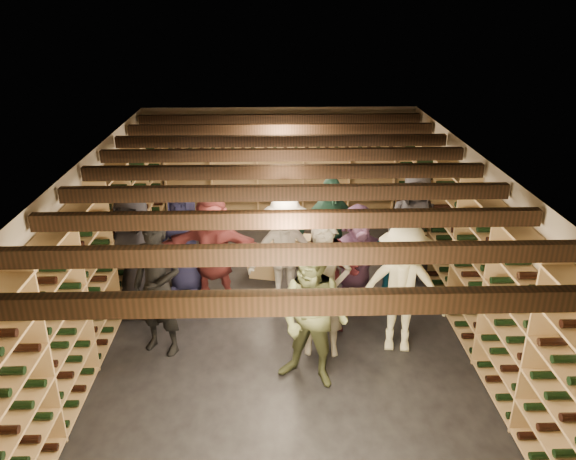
{
  "coord_description": "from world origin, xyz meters",
  "views": [
    {
      "loc": [
        -0.17,
        -7.28,
        4.45
      ],
      "look_at": [
        0.05,
        0.2,
        1.32
      ],
      "focal_mm": 35.0,
      "sensor_mm": 36.0,
      "label": 1
    }
  ],
  "objects_px": {
    "crate_loose": "(278,249)",
    "person_10": "(329,230)",
    "person_2": "(313,318)",
    "person_12": "(414,224)",
    "person_1": "(158,287)",
    "person_8": "(328,274)",
    "person_9": "(285,252)",
    "crate_stack_left": "(264,262)",
    "person_0": "(136,255)",
    "person_7": "(324,290)",
    "person_6": "(184,240)",
    "person_11": "(357,258)",
    "person_4": "(393,263)",
    "person_3": "(402,289)",
    "person_5": "(213,249)",
    "crate_stack_right": "(296,250)"
  },
  "relations": [
    {
      "from": "person_4",
      "to": "person_8",
      "type": "xyz_separation_m",
      "value": [
        -1.04,
        -0.62,
        0.14
      ]
    },
    {
      "from": "person_7",
      "to": "person_8",
      "type": "relative_size",
      "value": 1.06
    },
    {
      "from": "crate_loose",
      "to": "person_12",
      "type": "distance_m",
      "value": 2.6
    },
    {
      "from": "person_5",
      "to": "person_6",
      "type": "xyz_separation_m",
      "value": [
        -0.49,
        0.38,
        -0.02
      ]
    },
    {
      "from": "person_2",
      "to": "person_4",
      "type": "xyz_separation_m",
      "value": [
        1.33,
        1.79,
        -0.17
      ]
    },
    {
      "from": "person_1",
      "to": "person_8",
      "type": "distance_m",
      "value": 2.3
    },
    {
      "from": "person_9",
      "to": "person_10",
      "type": "height_order",
      "value": "person_10"
    },
    {
      "from": "person_7",
      "to": "person_12",
      "type": "xyz_separation_m",
      "value": [
        1.69,
        2.22,
        -0.01
      ]
    },
    {
      "from": "crate_loose",
      "to": "person_9",
      "type": "xyz_separation_m",
      "value": [
        0.09,
        -1.86,
        0.79
      ]
    },
    {
      "from": "crate_stack_left",
      "to": "crate_loose",
      "type": "distance_m",
      "value": 0.94
    },
    {
      "from": "crate_stack_left",
      "to": "person_2",
      "type": "height_order",
      "value": "person_2"
    },
    {
      "from": "crate_loose",
      "to": "person_10",
      "type": "bearing_deg",
      "value": -52.46
    },
    {
      "from": "person_5",
      "to": "person_7",
      "type": "bearing_deg",
      "value": -35.99
    },
    {
      "from": "crate_stack_right",
      "to": "person_3",
      "type": "distance_m",
      "value": 3.04
    },
    {
      "from": "person_9",
      "to": "person_7",
      "type": "bearing_deg",
      "value": -74.62
    },
    {
      "from": "person_10",
      "to": "person_12",
      "type": "distance_m",
      "value": 1.44
    },
    {
      "from": "person_10",
      "to": "person_11",
      "type": "distance_m",
      "value": 1.0
    },
    {
      "from": "person_12",
      "to": "person_8",
      "type": "bearing_deg",
      "value": -128.5
    },
    {
      "from": "crate_stack_left",
      "to": "person_11",
      "type": "xyz_separation_m",
      "value": [
        1.4,
        -1.12,
        0.58
      ]
    },
    {
      "from": "person_2",
      "to": "person_4",
      "type": "bearing_deg",
      "value": 77.83
    },
    {
      "from": "person_0",
      "to": "person_9",
      "type": "xyz_separation_m",
      "value": [
        2.19,
        0.18,
        -0.07
      ]
    },
    {
      "from": "person_2",
      "to": "person_6",
      "type": "relative_size",
      "value": 1.07
    },
    {
      "from": "person_6",
      "to": "person_9",
      "type": "xyz_separation_m",
      "value": [
        1.59,
        -0.54,
        0.02
      ]
    },
    {
      "from": "person_3",
      "to": "person_7",
      "type": "height_order",
      "value": "person_7"
    },
    {
      "from": "person_9",
      "to": "person_10",
      "type": "relative_size",
      "value": 0.97
    },
    {
      "from": "person_2",
      "to": "person_11",
      "type": "bearing_deg",
      "value": 90.85
    },
    {
      "from": "person_2",
      "to": "person_12",
      "type": "xyz_separation_m",
      "value": [
        1.88,
        2.85,
        0.02
      ]
    },
    {
      "from": "person_9",
      "to": "person_11",
      "type": "bearing_deg",
      "value": -12.62
    },
    {
      "from": "person_6",
      "to": "crate_stack_left",
      "type": "bearing_deg",
      "value": 37.59
    },
    {
      "from": "crate_loose",
      "to": "crate_stack_right",
      "type": "bearing_deg",
      "value": -51.7
    },
    {
      "from": "person_1",
      "to": "person_2",
      "type": "xyz_separation_m",
      "value": [
        1.97,
        -0.75,
        -0.04
      ]
    },
    {
      "from": "person_0",
      "to": "person_2",
      "type": "bearing_deg",
      "value": -21.22
    },
    {
      "from": "person_5",
      "to": "person_12",
      "type": "height_order",
      "value": "person_12"
    },
    {
      "from": "crate_stack_left",
      "to": "person_2",
      "type": "distance_m",
      "value": 3.05
    },
    {
      "from": "person_12",
      "to": "person_6",
      "type": "bearing_deg",
      "value": -169.34
    },
    {
      "from": "person_7",
      "to": "person_8",
      "type": "distance_m",
      "value": 0.55
    },
    {
      "from": "person_9",
      "to": "person_10",
      "type": "xyz_separation_m",
      "value": [
        0.74,
        0.79,
        0.02
      ]
    },
    {
      "from": "person_0",
      "to": "person_3",
      "type": "distance_m",
      "value": 3.84
    },
    {
      "from": "person_4",
      "to": "person_12",
      "type": "distance_m",
      "value": 1.2
    },
    {
      "from": "person_2",
      "to": "person_7",
      "type": "height_order",
      "value": "person_7"
    },
    {
      "from": "person_11",
      "to": "person_12",
      "type": "bearing_deg",
      "value": 21.1
    },
    {
      "from": "crate_stack_right",
      "to": "person_10",
      "type": "bearing_deg",
      "value": -52.96
    },
    {
      "from": "person_6",
      "to": "person_12",
      "type": "height_order",
      "value": "person_12"
    },
    {
      "from": "person_10",
      "to": "person_11",
      "type": "height_order",
      "value": "person_10"
    },
    {
      "from": "person_9",
      "to": "crate_stack_left",
      "type": "bearing_deg",
      "value": 104.3
    },
    {
      "from": "person_1",
      "to": "person_3",
      "type": "relative_size",
      "value": 1.05
    },
    {
      "from": "person_6",
      "to": "crate_loose",
      "type": "bearing_deg",
      "value": 60.35
    },
    {
      "from": "person_0",
      "to": "person_2",
      "type": "relative_size",
      "value": 1.03
    },
    {
      "from": "person_3",
      "to": "person_12",
      "type": "bearing_deg",
      "value": 83.34
    },
    {
      "from": "person_3",
      "to": "person_7",
      "type": "xyz_separation_m",
      "value": [
        -1.03,
        -0.07,
        0.04
      ]
    }
  ]
}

